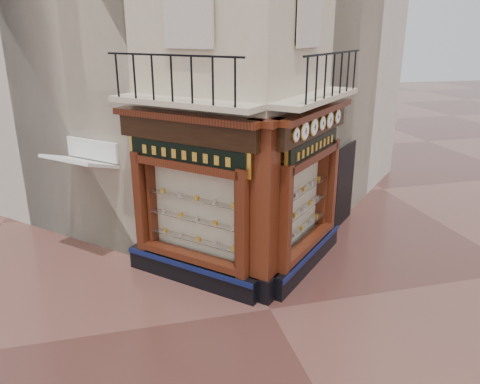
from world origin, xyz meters
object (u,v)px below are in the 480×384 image
object	(u,v)px
awning	(90,255)
clock_d	(322,123)
clock_a	(296,135)
signboard_right	(314,146)
clock_c	(314,127)
clock_f	(337,116)
clock_e	(329,120)
signboard_left	(186,155)
clock_b	(304,131)
corner_pilaster	(265,216)

from	to	relation	value
awning	clock_d	bearing A→B (deg)	-155.72
clock_a	signboard_right	bearing A→B (deg)	4.89
clock_c	clock_f	bearing A→B (deg)	-0.00
clock_e	awning	bearing A→B (deg)	118.39
clock_c	clock_e	size ratio (longest dim) A/B	1.00
clock_a	signboard_right	size ratio (longest dim) A/B	0.15
awning	signboard_left	bearing A→B (deg)	-176.67
clock_b	corner_pilaster	bearing A→B (deg)	154.62
clock_d	clock_e	size ratio (longest dim) A/B	0.83
corner_pilaster	clock_e	distance (m)	2.94
clock_a	corner_pilaster	bearing A→B (deg)	136.98
clock_e	signboard_right	bearing A→B (deg)	170.06
clock_b	signboard_left	world-z (taller)	clock_b
clock_c	clock_f	distance (m)	1.51
clock_f	awning	world-z (taller)	clock_f
clock_d	clock_e	world-z (taller)	clock_e
awning	clock_c	bearing A→B (deg)	-160.28
corner_pilaster	clock_f	world-z (taller)	corner_pilaster
clock_c	signboard_right	world-z (taller)	clock_c
corner_pilaster	clock_a	distance (m)	1.79
clock_c	signboard_right	distance (m)	0.63
awning	signboard_left	world-z (taller)	signboard_left
clock_e	signboard_right	xyz separation A→B (m)	(-0.52, -0.37, -0.52)
corner_pilaster	clock_c	size ratio (longest dim) A/B	9.89
clock_a	awning	bearing A→B (deg)	100.18
awning	signboard_right	world-z (taller)	signboard_right
clock_f	awning	distance (m)	7.30
clock_d	clock_f	distance (m)	1.02
corner_pilaster	clock_f	bearing A→B (deg)	-8.31
clock_a	clock_b	xyz separation A→B (m)	(0.31, 0.31, 0.00)
clock_c	clock_e	bearing A→B (deg)	0.00
corner_pilaster	clock_d	world-z (taller)	corner_pilaster
clock_b	signboard_right	size ratio (longest dim) A/B	0.19
clock_b	clock_d	world-z (taller)	clock_b
clock_f	signboard_right	size ratio (longest dim) A/B	0.17
clock_f	clock_c	bearing A→B (deg)	180.00
clock_d	signboard_right	distance (m)	0.55
clock_a	clock_d	size ratio (longest dim) A/B	0.92
clock_e	awning	distance (m)	7.06
corner_pilaster	awning	xyz separation A→B (m)	(-3.82, 3.11, -1.95)
clock_a	clock_d	distance (m)	1.45
corner_pilaster	signboard_right	world-z (taller)	corner_pilaster
clock_b	signboard_left	size ratio (longest dim) A/B	0.18
clock_b	clock_e	size ratio (longest dim) A/B	1.01
corner_pilaster	clock_e	bearing A→B (deg)	-10.17
clock_d	clock_e	bearing A→B (deg)	0.00
clock_d	clock_b	bearing A→B (deg)	180.00
signboard_left	clock_c	bearing A→B (deg)	-141.58
corner_pilaster	clock_b	distance (m)	1.95
clock_b	clock_f	size ratio (longest dim) A/B	1.16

